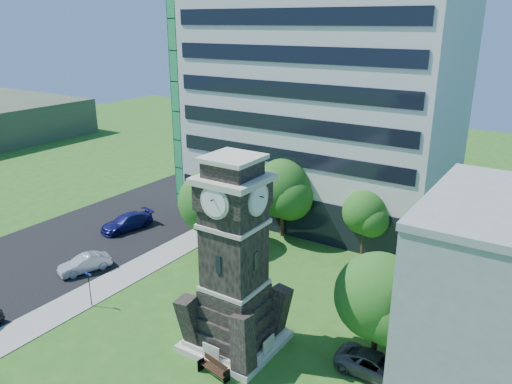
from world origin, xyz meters
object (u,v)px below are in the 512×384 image
Objects in this scene: car_street_mid at (85,264)px; car_street_north at (127,222)px; clock_tower at (234,269)px; park_bench at (214,368)px; car_east_lot at (377,366)px; street_sign at (89,285)px.

car_street_north is (-3.65, 7.92, 0.08)m from car_street_mid.
clock_tower reaches higher than park_bench.
car_street_north is at bearing 154.96° from clock_tower.
street_sign is (-19.61, -4.03, 1.04)m from car_east_lot.
car_street_mid is 5.72m from street_sign.
clock_tower is 2.98× the size of car_street_mid.
car_street_mid is 0.87× the size of car_east_lot.
park_bench is (-7.74, -5.09, -0.12)m from car_east_lot.
street_sign is at bearing -40.72° from car_street_north.
car_street_mid is at bearing 176.29° from park_bench.
street_sign is (8.29, -11.12, 0.94)m from car_street_north.
car_street_north is at bearing 133.82° from car_street_mid.
car_east_lot is (24.25, 0.84, -0.02)m from car_street_mid.
car_street_mid is (-15.78, 1.15, -4.60)m from clock_tower.
clock_tower is 16.48m from car_street_mid.
park_bench is at bearing -3.49° from street_sign.
car_street_north is 2.67× the size of park_bench.
park_bench is (20.15, -12.17, -0.22)m from car_street_north.
car_street_north is at bearing 128.29° from street_sign.
car_east_lot is 9.27m from park_bench.
street_sign is at bearing 102.11° from car_east_lot.
car_street_north is at bearing 159.59° from park_bench.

